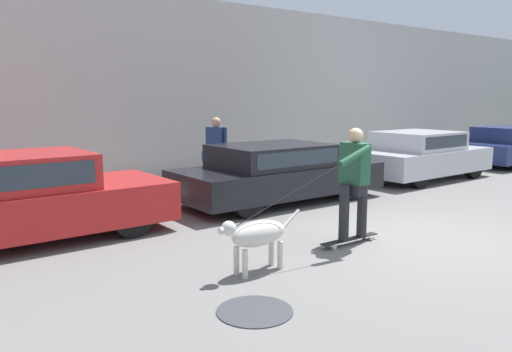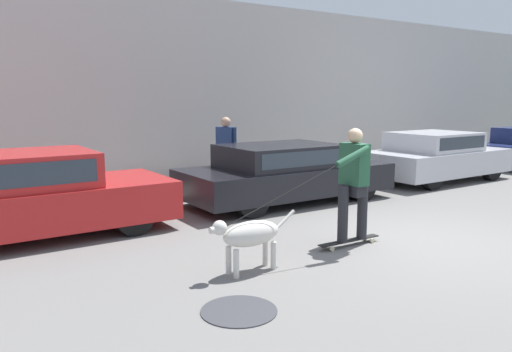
{
  "view_description": "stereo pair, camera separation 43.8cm",
  "coord_description": "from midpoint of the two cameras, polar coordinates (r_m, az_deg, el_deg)",
  "views": [
    {
      "loc": [
        -6.36,
        -4.43,
        2.13
      ],
      "look_at": [
        -1.95,
        1.53,
        0.95
      ],
      "focal_mm": 35.0,
      "sensor_mm": 36.0,
      "label": 1
    },
    {
      "loc": [
        -6.0,
        -4.68,
        2.13
      ],
      "look_at": [
        -1.95,
        1.53,
        0.95
      ],
      "focal_mm": 35.0,
      "sensor_mm": 36.0,
      "label": 2
    }
  ],
  "objects": [
    {
      "name": "parked_car_2",
      "position": [
        13.62,
        20.74,
        2.06
      ],
      "size": [
        3.93,
        1.87,
        1.25
      ],
      "rotation": [
        0.0,
        0.0,
        0.01
      ],
      "color": "black",
      "rests_on": "ground_plane"
    },
    {
      "name": "skateboarder",
      "position": [
        7.25,
        12.73,
        -0.43
      ],
      "size": [
        2.75,
        0.61,
        1.7
      ],
      "rotation": [
        0.0,
        0.0,
        3.13
      ],
      "color": "beige",
      "rests_on": "ground_plane"
    },
    {
      "name": "parked_car_1",
      "position": [
        10.18,
        4.55,
        0.31
      ],
      "size": [
        4.36,
        1.84,
        1.18
      ],
      "rotation": [
        0.0,
        0.0,
        0.0
      ],
      "color": "black",
      "rests_on": "ground_plane"
    },
    {
      "name": "manhole_cover",
      "position": [
        5.17,
        0.54,
        -15.18
      ],
      "size": [
        0.77,
        0.77,
        0.01
      ],
      "color": "#38383D",
      "rests_on": "ground_plane"
    },
    {
      "name": "ground_plane",
      "position": [
        7.97,
        19.86,
        -7.01
      ],
      "size": [
        36.0,
        36.0,
        0.0
      ],
      "primitive_type": "plane",
      "color": "slate"
    },
    {
      "name": "parked_car_0",
      "position": [
        8.21,
        -22.87,
        -2.21
      ],
      "size": [
        4.13,
        1.82,
        1.31
      ],
      "rotation": [
        0.0,
        0.0,
        0.01
      ],
      "color": "black",
      "rests_on": "ground_plane"
    },
    {
      "name": "sidewalk_curb",
      "position": [
        11.91,
        -1.32,
        -1.0
      ],
      "size": [
        30.0,
        1.88,
        0.11
      ],
      "color": "gray",
      "rests_on": "ground_plane"
    },
    {
      "name": "pedestrian_with_bag",
      "position": [
        11.13,
        -2.38,
        3.2
      ],
      "size": [
        0.4,
        0.55,
        1.58
      ],
      "rotation": [
        0.0,
        0.0,
        0.55
      ],
      "color": "#28282D",
      "rests_on": "sidewalk_curb"
    },
    {
      "name": "dog",
      "position": [
        6.1,
        1.32,
        -6.76
      ],
      "size": [
        1.26,
        0.34,
        0.71
      ],
      "rotation": [
        0.0,
        0.0,
        3.18
      ],
      "color": "beige",
      "rests_on": "ground_plane"
    },
    {
      "name": "back_wall",
      "position": [
        12.69,
        -4.04,
        9.49
      ],
      "size": [
        32.0,
        0.3,
        4.47
      ],
      "color": "#B2ADA8",
      "rests_on": "ground_plane"
    }
  ]
}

